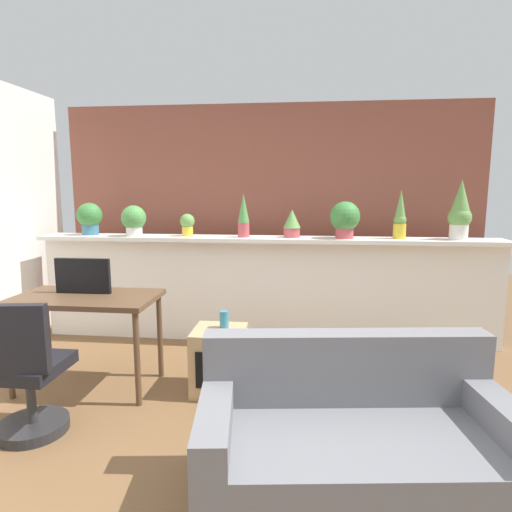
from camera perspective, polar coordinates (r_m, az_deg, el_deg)
The scene contains 18 objects.
ground_plane at distance 2.83m, azimuth -2.85°, elevation -24.90°, with size 12.00×12.00×0.00m, color brown.
divider_wall at distance 4.46m, azimuth 1.20°, elevation -4.67°, with size 4.66×0.16×1.05m, color white.
plant_shelf at distance 4.33m, azimuth 1.17°, elevation 2.24°, with size 4.66×0.37×0.04m, color white.
brick_wall_behind at distance 4.95m, azimuth 1.85°, elevation 5.16°, with size 4.66×0.10×2.50m, color brown.
potted_plant_0 at distance 4.87m, azimuth -21.16°, elevation 4.79°, with size 0.26×0.26×0.34m.
potted_plant_1 at distance 4.60m, azimuth -15.89°, elevation 4.66°, with size 0.25×0.25×0.31m.
potted_plant_2 at distance 4.48m, azimuth -9.09°, elevation 4.23°, with size 0.15×0.15×0.23m.
potted_plant_3 at distance 4.32m, azimuth -1.66°, elevation 5.43°, with size 0.12×0.12×0.44m.
potted_plant_4 at distance 4.32m, azimuth 4.78°, elevation 4.41°, with size 0.18×0.18×0.28m.
potted_plant_5 at distance 4.30m, azimuth 11.69°, elevation 4.92°, with size 0.29×0.29×0.36m.
potted_plant_6 at distance 4.42m, azimuth 18.55°, elevation 4.94°, with size 0.12×0.12×0.48m.
potted_plant_7 at distance 4.54m, azimuth 25.41°, elevation 5.41°, with size 0.21×0.21×0.57m.
desk at distance 3.64m, azimuth -21.58°, elevation -6.20°, with size 1.10×0.60×0.75m.
tv_monitor at distance 3.68m, azimuth -21.95°, elevation -2.45°, with size 0.45×0.04×0.28m, color black.
office_chair at distance 3.17m, azimuth -28.29°, elevation -14.20°, with size 0.47×0.48×0.91m.
side_cube_shelf at distance 3.46m, azimuth -4.89°, elevation -13.61°, with size 0.40×0.41×0.50m.
vase_on_shelf at distance 3.40m, azimuth -4.24°, elevation -8.37°, with size 0.07×0.07×0.14m, color teal.
couch at distance 2.43m, azimuth 12.94°, elevation -23.41°, with size 1.64×0.95×0.80m.
Camera 1 is at (0.39, -2.32, 1.58)m, focal length 30.21 mm.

